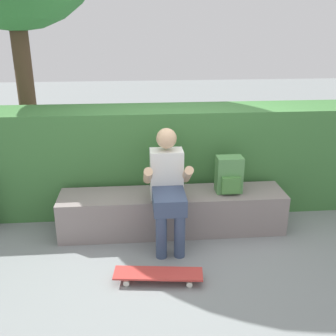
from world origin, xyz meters
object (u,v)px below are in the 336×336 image
at_px(bench_main, 173,212).
at_px(backpack_on_bench, 229,175).
at_px(skateboard_near_person, 158,274).
at_px(person_skater, 168,184).

relative_size(bench_main, backpack_on_bench, 6.15).
bearing_deg(skateboard_near_person, bench_main, 76.66).
distance_m(bench_main, backpack_on_bench, 0.74).
height_order(bench_main, person_skater, person_skater).
relative_size(person_skater, backpack_on_bench, 3.00).
relative_size(bench_main, person_skater, 2.05).
distance_m(skateboard_near_person, backpack_on_bench, 1.36).
height_order(person_skater, skateboard_near_person, person_skater).
bearing_deg(skateboard_near_person, backpack_on_bench, 47.68).
relative_size(bench_main, skateboard_near_person, 3.01).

